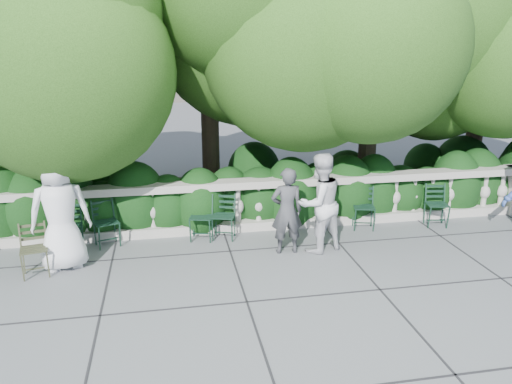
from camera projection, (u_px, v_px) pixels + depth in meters
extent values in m
plane|color=#595C61|center=(267.00, 269.00, 8.06)|extent=(90.00, 90.00, 0.00)
cube|color=#9E998E|center=(249.00, 225.00, 9.73)|extent=(12.00, 0.32, 0.18)
cube|color=#9E998E|center=(248.00, 183.00, 9.48)|extent=(12.00, 0.36, 0.14)
cylinder|color=#3F3023|center=(42.00, 150.00, 10.15)|extent=(0.40, 0.40, 2.80)
ellipsoid|color=#1B3B10|center=(21.00, 32.00, 9.08)|extent=(5.28, 5.28, 3.96)
cylinder|color=#3F3023|center=(210.00, 125.00, 11.24)|extent=(0.40, 0.40, 3.40)
cylinder|color=#3F3023|center=(368.00, 135.00, 11.25)|extent=(0.40, 0.40, 3.00)
ellipsoid|color=#1B3B10|center=(385.00, 21.00, 10.11)|extent=(5.52, 5.52, 4.14)
cylinder|color=#3F3023|center=(474.00, 135.00, 12.30)|extent=(0.40, 0.40, 2.60)
ellipsoid|color=#1B3B10|center=(496.00, 47.00, 11.31)|extent=(4.80, 4.80, 3.60)
imported|color=white|center=(60.00, 212.00, 7.84)|extent=(1.03, 0.78, 1.91)
imported|color=#3A3B3E|center=(287.00, 211.00, 8.48)|extent=(0.56, 0.37, 1.51)
imported|color=silver|center=(319.00, 203.00, 8.53)|extent=(1.02, 0.91, 1.74)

